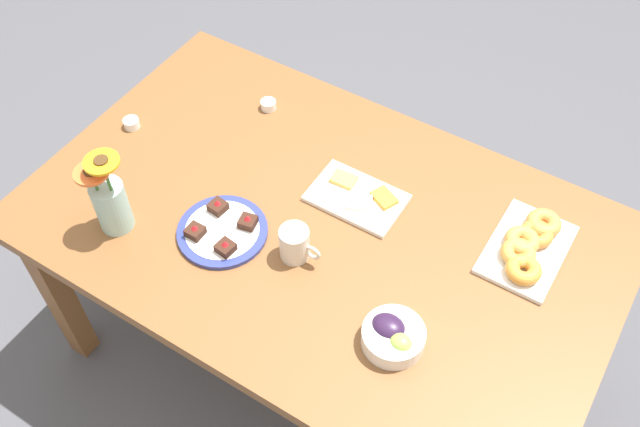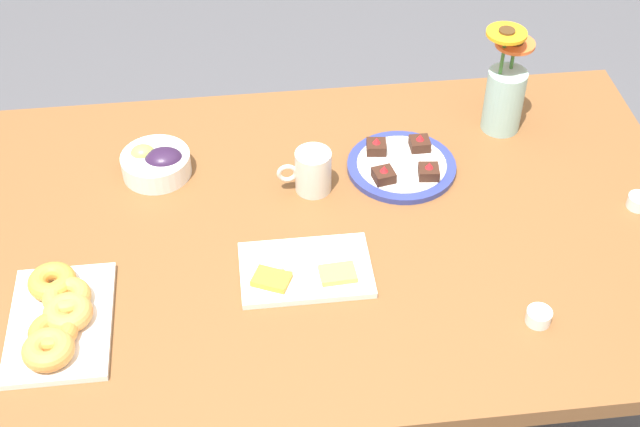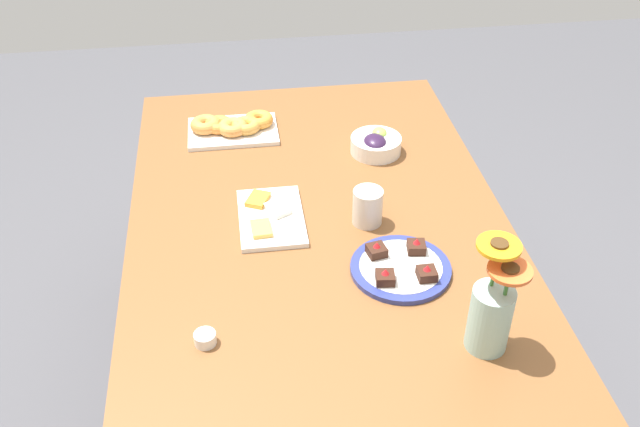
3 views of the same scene
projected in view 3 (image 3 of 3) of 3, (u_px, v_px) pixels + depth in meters
name	position (u px, v px, depth m)	size (l,w,h in m)	color
ground_plane	(320.00, 406.00, 2.31)	(6.00, 6.00, 0.00)	#4C4C51
dining_table	(320.00, 251.00, 1.92)	(1.60, 1.00, 0.74)	brown
coffee_mug	(367.00, 205.00, 1.86)	(0.11, 0.08, 0.10)	beige
grape_bowl	(376.00, 144.00, 2.15)	(0.15, 0.15, 0.07)	white
cheese_platter	(270.00, 217.00, 1.89)	(0.26, 0.17, 0.03)	white
croissant_platter	(232.00, 127.00, 2.24)	(0.19, 0.28, 0.05)	white
jam_cup_berry	(205.00, 338.00, 1.53)	(0.05, 0.05, 0.03)	white
dessert_plate	(401.00, 267.00, 1.72)	(0.24, 0.24, 0.05)	navy
flower_vase	(491.00, 313.00, 1.48)	(0.12, 0.11, 0.27)	#99C1B7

